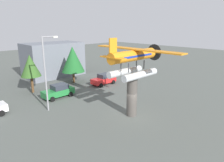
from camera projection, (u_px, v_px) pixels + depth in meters
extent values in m
plane|color=#515651|center=(131.00, 115.00, 21.98)|extent=(140.00, 140.00, 0.00)
cylinder|color=#4C4742|center=(132.00, 96.00, 21.40)|extent=(1.10, 1.10, 4.31)
cylinder|color=silver|center=(140.00, 75.00, 20.05)|extent=(4.80, 0.71, 0.70)
cylinder|color=#333338|center=(144.00, 65.00, 20.98)|extent=(0.10, 0.10, 0.90)
cylinder|color=#333338|center=(129.00, 68.00, 19.37)|extent=(0.10, 0.10, 0.90)
cylinder|color=silver|center=(125.00, 72.00, 21.43)|extent=(4.80, 0.71, 0.70)
cylinder|color=#333338|center=(136.00, 63.00, 21.67)|extent=(0.10, 0.10, 0.90)
cylinder|color=#333338|center=(121.00, 66.00, 20.06)|extent=(0.10, 0.10, 0.90)
cylinder|color=orange|center=(133.00, 56.00, 20.26)|extent=(6.20, 1.12, 1.10)
cube|color=#193399|center=(134.00, 55.00, 20.39)|extent=(4.34, 1.15, 0.20)
cone|color=#262628|center=(152.00, 53.00, 22.44)|extent=(0.70, 0.88, 0.88)
cylinder|color=black|center=(154.00, 52.00, 22.71)|extent=(0.05, 1.80, 1.80)
cube|color=orange|center=(136.00, 49.00, 20.36)|extent=(1.13, 10.40, 0.12)
cube|color=orange|center=(113.00, 58.00, 18.35)|extent=(0.71, 2.80, 0.10)
cube|color=orange|center=(113.00, 45.00, 18.06)|extent=(0.90, 0.12, 1.30)
cylinder|color=black|center=(2.00, 113.00, 21.64)|extent=(0.64, 0.22, 0.64)
cube|color=#237A38|center=(58.00, 92.00, 27.18)|extent=(4.20, 1.70, 0.80)
cube|color=#2D333D|center=(59.00, 87.00, 27.16)|extent=(2.00, 1.56, 0.64)
cylinder|color=black|center=(46.00, 96.00, 27.00)|extent=(0.64, 0.22, 0.64)
cylinder|color=black|center=(53.00, 99.00, 25.76)|extent=(0.64, 0.22, 0.64)
cylinder|color=black|center=(64.00, 91.00, 28.82)|extent=(0.64, 0.22, 0.64)
cylinder|color=black|center=(71.00, 94.00, 27.57)|extent=(0.64, 0.22, 0.64)
cube|color=red|center=(104.00, 80.00, 33.11)|extent=(4.20, 1.70, 0.80)
cube|color=#2D333D|center=(105.00, 76.00, 33.08)|extent=(2.00, 1.56, 0.64)
cylinder|color=black|center=(94.00, 83.00, 32.92)|extent=(0.64, 0.22, 0.64)
cylinder|color=black|center=(101.00, 85.00, 31.68)|extent=(0.64, 0.22, 0.64)
cylinder|color=black|center=(106.00, 80.00, 34.74)|extent=(0.64, 0.22, 0.64)
cylinder|color=black|center=(113.00, 82.00, 33.50)|extent=(0.64, 0.22, 0.64)
cylinder|color=gray|center=(45.00, 75.00, 22.08)|extent=(0.18, 0.18, 8.31)
cylinder|color=gray|center=(49.00, 37.00, 21.53)|extent=(1.60, 0.12, 0.12)
cube|color=silver|center=(55.00, 37.00, 22.02)|extent=(0.50, 0.28, 0.20)
cube|color=slate|center=(53.00, 59.00, 38.39)|extent=(10.36, 6.06, 6.24)
cylinder|color=brown|center=(32.00, 84.00, 29.12)|extent=(0.36, 0.36, 2.38)
cone|color=#335B23|center=(30.00, 66.00, 28.39)|extent=(2.76, 2.76, 3.07)
cylinder|color=brown|center=(74.00, 77.00, 34.25)|extent=(0.36, 0.36, 1.86)
cone|color=#1E6028|center=(73.00, 59.00, 33.45)|extent=(3.77, 3.77, 4.18)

